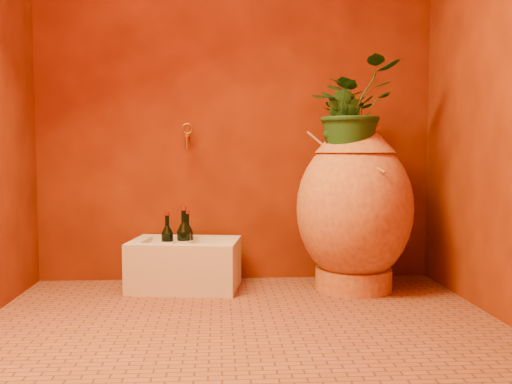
{
  "coord_description": "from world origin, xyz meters",
  "views": [
    {
      "loc": [
        -0.11,
        -2.65,
        0.82
      ],
      "look_at": [
        0.09,
        0.35,
        0.61
      ],
      "focal_mm": 40.0,
      "sensor_mm": 36.0,
      "label": 1
    }
  ],
  "objects": [
    {
      "name": "amphora",
      "position": [
        0.69,
        0.65,
        0.49
      ],
      "size": [
        0.8,
        0.8,
        0.98
      ],
      "rotation": [
        0.0,
        0.0,
        -0.18
      ],
      "color": "#D5823C",
      "rests_on": "floor"
    },
    {
      "name": "plant_main",
      "position": [
        0.66,
        0.63,
        1.06
      ],
      "size": [
        0.68,
        0.65,
        0.57
      ],
      "primitive_type": "imported",
      "rotation": [
        0.0,
        0.0,
        0.56
      ],
      "color": "#174118",
      "rests_on": "amphora"
    },
    {
      "name": "wall_tap",
      "position": [
        -0.3,
        0.92,
        0.92
      ],
      "size": [
        0.07,
        0.15,
        0.17
      ],
      "color": "#986723",
      "rests_on": "wall_back"
    },
    {
      "name": "wine_bottle_c",
      "position": [
        -0.3,
        0.79,
        0.27
      ],
      "size": [
        0.08,
        0.08,
        0.31
      ],
      "color": "black",
      "rests_on": "stone_basin"
    },
    {
      "name": "wine_bottle_a",
      "position": [
        -0.42,
        0.77,
        0.27
      ],
      "size": [
        0.07,
        0.07,
        0.3
      ],
      "color": "black",
      "rests_on": "stone_basin"
    },
    {
      "name": "wine_bottle_b",
      "position": [
        -0.32,
        0.69,
        0.28
      ],
      "size": [
        0.08,
        0.08,
        0.34
      ],
      "color": "black",
      "rests_on": "stone_basin"
    },
    {
      "name": "floor",
      "position": [
        0.0,
        0.0,
        0.0
      ],
      "size": [
        2.5,
        2.5,
        0.0
      ],
      "primitive_type": "plane",
      "color": "brown",
      "rests_on": "ground"
    },
    {
      "name": "wall_right",
      "position": [
        1.25,
        0.0,
        1.25
      ],
      "size": [
        0.02,
        2.0,
        2.5
      ],
      "primitive_type": "cube",
      "color": "#511704",
      "rests_on": "ground"
    },
    {
      "name": "stone_basin",
      "position": [
        -0.31,
        0.74,
        0.14
      ],
      "size": [
        0.69,
        0.52,
        0.29
      ],
      "rotation": [
        0.0,
        0.0,
        -0.15
      ],
      "color": "beige",
      "rests_on": "floor"
    },
    {
      "name": "wall_back",
      "position": [
        0.0,
        1.0,
        1.25
      ],
      "size": [
        2.5,
        0.02,
        2.5
      ],
      "primitive_type": "cube",
      "color": "#511704",
      "rests_on": "ground"
    },
    {
      "name": "plant_side",
      "position": [
        0.59,
        0.59,
        0.96
      ],
      "size": [
        0.28,
        0.28,
        0.4
      ],
      "primitive_type": "imported",
      "rotation": [
        0.0,
        0.0,
        -0.84
      ],
      "color": "#174118",
      "rests_on": "amphora"
    }
  ]
}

